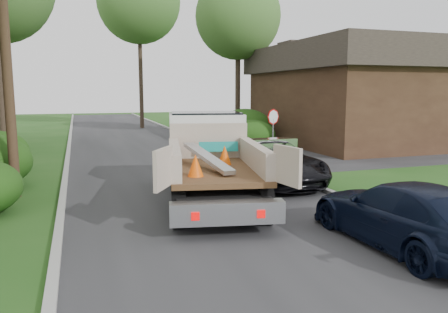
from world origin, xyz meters
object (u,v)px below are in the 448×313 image
Objects in this scene: house_right at (352,93)px; tree_right_far at (238,17)px; stop_sign at (273,124)px; tree_center_far at (139,2)px; utility_pole at (5,27)px; black_pickup at (271,162)px; navy_suv at (405,214)px; flatbed_truck at (209,151)px.

tree_right_far is at bearing 132.51° from house_right.
tree_center_far reaches higher than stop_sign.
utility_pole reaches higher than black_pickup.
stop_sign is 0.19× the size of house_right.
utility_pole is 0.68× the size of tree_center_far.
black_pickup is 7.00m from navy_suv.
navy_suv is (8.40, -7.48, -4.47)m from utility_pole.
black_pickup is (-9.95, -9.50, -2.39)m from house_right.
utility_pole is at bearing -42.38° from navy_suv.
stop_sign is 0.34× the size of flatbed_truck.
house_right is (7.80, 5.00, 1.38)m from stop_sign.
tree_right_far is (-5.50, 6.00, 5.32)m from house_right.
stop_sign is 7.50m from flatbed_truck.
stop_sign is 13.08m from tree_right_far.
house_right is 19.49m from navy_suv.
house_right reaches higher than black_pickup.
tree_right_far is at bearing 75.70° from black_pickup.
tree_right_far reaches higher than utility_pole.
tree_right_far reaches higher than navy_suv.
flatbed_truck is 1.32× the size of black_pickup.
stop_sign is at bearing 20.62° from utility_pole.
house_right is at bearing 32.66° from stop_sign.
tree_right_far is 2.36× the size of navy_suv.
stop_sign is 5.09m from black_pickup.
utility_pole is 1.38× the size of flatbed_truck.
flatbed_truck is at bearing -66.68° from navy_suv.
stop_sign is 0.51× the size of navy_suv.
tree_center_far reaches higher than navy_suv.
utility_pole is at bearing -106.65° from tree_center_far.
house_right is 16.67m from flatbed_truck.
utility_pole is 0.87× the size of tree_right_far.
black_pickup is at bearing -115.54° from stop_sign.
black_pickup reaches higher than navy_suv.
stop_sign is 23.15m from tree_center_far.
flatbed_truck reaches higher than navy_suv.
flatbed_truck is 6.39m from navy_suv.
tree_right_far reaches higher than flatbed_truck.
flatbed_truck is 3.03m from black_pickup.
utility_pole is at bearing -153.99° from house_right.
stop_sign reaches higher than black_pickup.
stop_sign is 0.22× the size of tree_right_far.
navy_suv is (-0.13, -7.00, -0.06)m from black_pickup.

